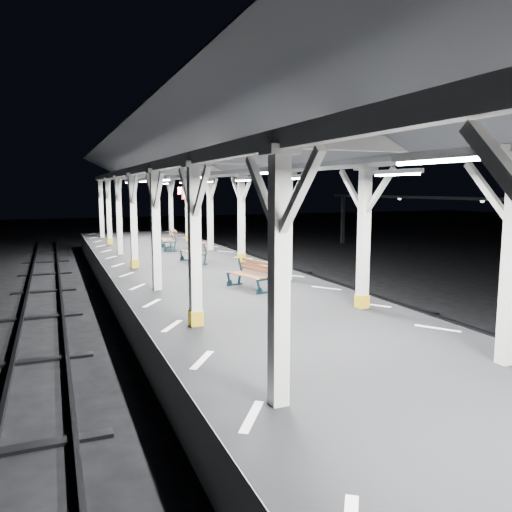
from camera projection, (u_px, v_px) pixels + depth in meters
ground at (331, 395)px, 9.22m from camera, size 120.00×120.00×0.00m
platform at (331, 369)px, 9.15m from camera, size 6.00×50.00×1.00m
hazard_stripes_left at (202, 360)px, 8.17m from camera, size 1.00×48.00×0.01m
hazard_stripes_right at (438, 328)px, 10.01m from camera, size 1.00×48.00×0.01m
track_left at (36, 443)px, 7.34m from camera, size 2.20×60.00×0.16m
canopy at (336, 144)px, 8.59m from camera, size 5.40×49.00×4.65m
bench_mid at (251, 274)px, 13.89m from camera, size 0.89×1.56×0.80m
bench_far at (195, 252)px, 18.79m from camera, size 0.71×1.53×0.80m
bench_extra at (170, 239)px, 22.76m from camera, size 0.82×1.75×0.91m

